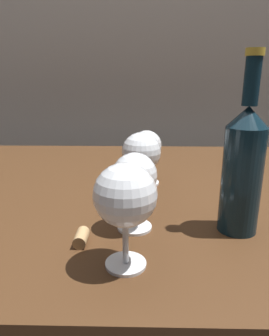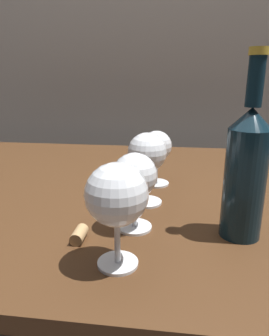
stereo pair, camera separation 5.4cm
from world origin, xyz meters
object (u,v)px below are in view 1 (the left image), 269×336
at_px(wine_glass_white, 125,196).
at_px(wine_bottle, 243,167).
at_px(wine_glass_chardonnay, 146,147).
at_px(wine_glass_amber, 141,154).
at_px(cork, 81,238).
at_px(wine_glass_rose, 134,177).

height_order(wine_glass_white, wine_bottle, wine_bottle).
bearing_deg(wine_bottle, wine_glass_white, -149.83).
bearing_deg(wine_glass_chardonnay, wine_bottle, -56.40).
height_order(wine_glass_amber, wine_bottle, wine_bottle).
bearing_deg(wine_glass_white, cork, 141.96).
xyz_separation_m(wine_glass_amber, wine_glass_chardonnay, (0.01, 0.12, -0.01)).
bearing_deg(wine_glass_amber, wine_glass_white, -95.56).
relative_size(wine_glass_amber, wine_glass_chardonnay, 1.13).
xyz_separation_m(wine_glass_rose, wine_glass_chardonnay, (0.02, 0.24, -0.00)).
height_order(wine_glass_amber, wine_glass_chardonnay, wine_glass_amber).
xyz_separation_m(wine_glass_white, wine_bottle, (0.20, 0.12, 0.01)).
xyz_separation_m(wine_glass_amber, cork, (-0.10, -0.18, -0.10)).
height_order(wine_glass_rose, cork, wine_glass_rose).
distance_m(wine_bottle, cork, 0.30).
height_order(wine_glass_rose, wine_glass_amber, wine_glass_amber).
distance_m(wine_glass_white, wine_glass_rose, 0.12).
xyz_separation_m(wine_bottle, cork, (-0.28, -0.06, -0.11)).
distance_m(wine_glass_chardonnay, wine_bottle, 0.30).
xyz_separation_m(wine_glass_rose, wine_glass_amber, (0.01, 0.12, 0.01)).
xyz_separation_m(wine_glass_white, wine_glass_amber, (0.02, 0.24, 0.00)).
bearing_deg(wine_bottle, cork, -168.70).
height_order(wine_glass_white, cork, wine_glass_white).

